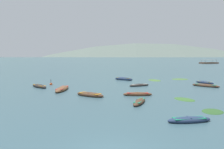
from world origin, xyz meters
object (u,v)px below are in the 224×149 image
Objects in this scene: rowboat_3 at (205,82)px; rowboat_5 at (139,102)px; rowboat_8 at (189,120)px; mooring_buoy at (51,84)px; rowboat_13 at (39,86)px; rowboat_12 at (138,94)px; ferry_0 at (209,63)px; rowboat_11 at (62,89)px; rowboat_7 at (90,95)px; rowboat_6 at (124,79)px; rowboat_2 at (206,85)px; rowboat_1 at (139,85)px.

rowboat_3 is 18.49m from rowboat_5.
mooring_buoy is (-15.78, 16.05, -0.03)m from rowboat_8.
mooring_buoy is at bearing 73.05° from rowboat_13.
rowboat_13 reaches higher than rowboat_12.
ferry_0 reaches higher than rowboat_3.
rowboat_11 is 5.77m from mooring_buoy.
rowboat_7 reaches higher than rowboat_3.
rowboat_11 reaches higher than rowboat_5.
rowboat_6 is at bearing 37.70° from rowboat_13.
rowboat_2 is 1.20× the size of rowboat_3.
rowboat_3 is 0.69× the size of rowboat_11.
rowboat_6 reaches higher than rowboat_13.
rowboat_3 reaches higher than rowboat_8.
rowboat_5 is 11.41m from rowboat_11.
rowboat_12 is 0.28× the size of ferry_0.
rowboat_8 reaches higher than rowboat_1.
rowboat_12 is 3.41× the size of mooring_buoy.
rowboat_2 is 0.31× the size of ferry_0.
rowboat_1 is at bearing 8.16° from rowboat_13.
rowboat_8 is 9.09m from rowboat_12.
rowboat_11 reaches higher than rowboat_2.
rowboat_7 is 10.06m from rowboat_13.
mooring_buoy reaches higher than rowboat_13.
mooring_buoy reaches higher than rowboat_8.
rowboat_11 is at bearing 137.72° from rowboat_8.
ferry_0 reaches higher than rowboat_7.
rowboat_3 is 21.19m from rowboat_8.
rowboat_12 is (-0.73, -7.01, 0.01)m from rowboat_1.
rowboat_11 is at bearing -54.89° from mooring_buoy.
rowboat_6 is 1.05× the size of rowboat_7.
rowboat_11 reaches higher than rowboat_12.
rowboat_7 is at bearing -146.51° from rowboat_3.
rowboat_11 is 1.32× the size of rowboat_12.
ferry_0 is 11.99× the size of mooring_buoy.
rowboat_2 is at bearing 34.22° from rowboat_12.
rowboat_13 reaches higher than rowboat_3.
rowboat_1 is at bearing -118.22° from ferry_0.
rowboat_11 is 4.52× the size of mooring_buoy.
rowboat_6 is 0.33× the size of ferry_0.
rowboat_8 is 0.72× the size of rowboat_11.
rowboat_8 is (-8.87, -19.24, -0.02)m from rowboat_3.
rowboat_8 is (4.46, -22.90, -0.07)m from rowboat_6.
rowboat_5 is 0.75× the size of rowboat_11.
rowboat_6 is at bearing 149.09° from rowboat_2.
rowboat_6 reaches higher than rowboat_12.
ferry_0 is at bearing 63.92° from rowboat_5.
rowboat_3 is at bearing 33.49° from rowboat_7.
mooring_buoy is at bearing 150.11° from rowboat_12.
ferry_0 is (64.21, 94.90, 0.28)m from rowboat_13.
rowboat_2 is 0.83× the size of rowboat_11.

